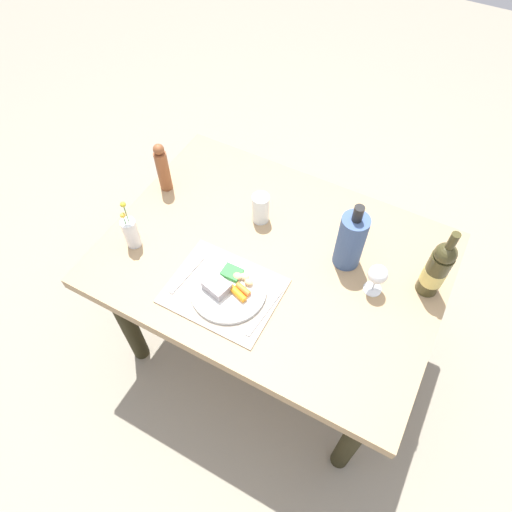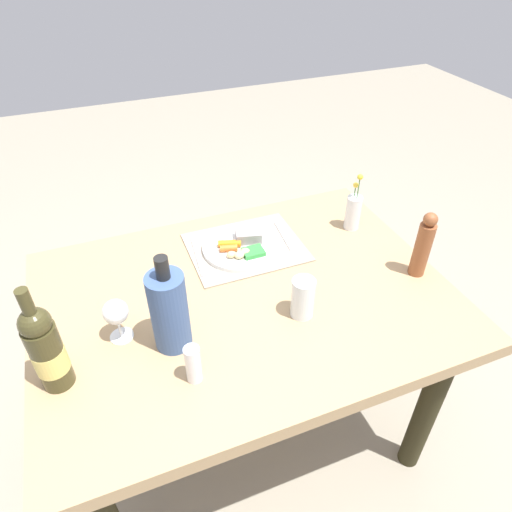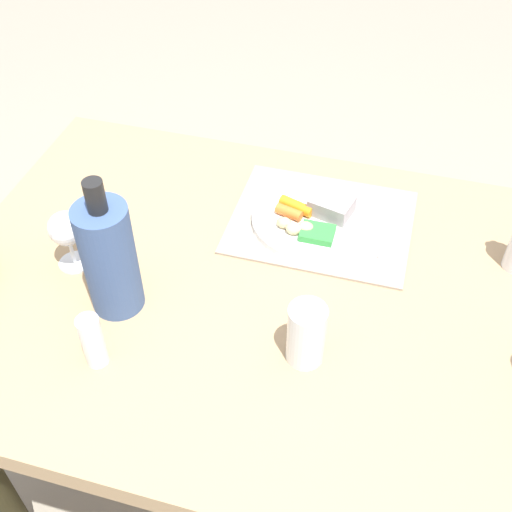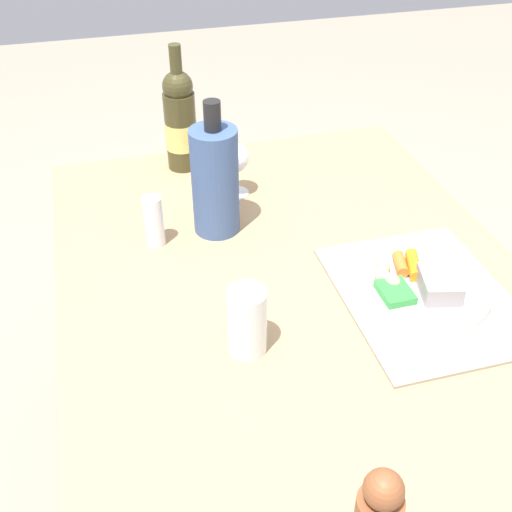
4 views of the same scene
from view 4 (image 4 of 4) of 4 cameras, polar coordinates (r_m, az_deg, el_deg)
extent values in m
plane|color=gray|center=(1.76, 3.01, -21.39)|extent=(8.00, 8.00, 0.00)
cube|color=tan|center=(1.22, 4.05, -3.86)|extent=(1.25, 0.91, 0.05)
cylinder|color=black|center=(1.93, 8.58, -0.43)|extent=(0.07, 0.07, 0.68)
cylinder|color=black|center=(1.81, -12.51, -3.99)|extent=(0.07, 0.07, 0.68)
cube|color=gray|center=(1.23, 15.11, -3.53)|extent=(0.39, 0.31, 0.01)
cylinder|color=white|center=(1.23, 14.59, -2.70)|extent=(0.27, 0.27, 0.02)
cube|color=gray|center=(1.20, 16.36, -2.50)|extent=(0.10, 0.09, 0.04)
cylinder|color=orange|center=(1.25, 14.17, -0.80)|extent=(0.08, 0.05, 0.02)
cylinder|color=orange|center=(1.24, 13.02, -0.70)|extent=(0.06, 0.04, 0.02)
ellipsoid|color=#DDB37C|center=(1.20, 12.32, -2.25)|extent=(0.03, 0.03, 0.02)
ellipsoid|color=#D2BC84|center=(1.21, 11.41, -1.68)|extent=(0.03, 0.03, 0.02)
ellipsoid|color=tan|center=(1.23, 11.51, -0.92)|extent=(0.03, 0.03, 0.02)
cube|color=#318D3A|center=(1.18, 12.56, -3.23)|extent=(0.07, 0.06, 0.02)
cube|color=silver|center=(1.14, 18.97, -7.90)|extent=(0.03, 0.18, 0.00)
cube|color=silver|center=(1.34, 12.14, 1.17)|extent=(0.04, 0.22, 0.00)
sphere|color=brown|center=(0.69, 11.55, -20.12)|extent=(0.04, 0.04, 0.04)
cylinder|color=#3C5686|center=(1.31, -3.74, 6.77)|extent=(0.10, 0.10, 0.23)
cylinder|color=black|center=(1.24, -4.01, 12.62)|extent=(0.03, 0.03, 0.06)
cylinder|color=white|center=(1.31, -9.28, 3.15)|extent=(0.04, 0.04, 0.11)
cylinder|color=silver|center=(1.04, -0.82, -5.95)|extent=(0.07, 0.07, 0.13)
cylinder|color=silver|center=(1.06, -0.81, -6.95)|extent=(0.06, 0.06, 0.07)
cylinder|color=#3D381D|center=(1.58, -6.84, 11.23)|extent=(0.08, 0.08, 0.19)
sphere|color=#3D381D|center=(1.53, -7.16, 15.07)|extent=(0.07, 0.07, 0.07)
cylinder|color=#3D381D|center=(1.51, -7.31, 16.91)|extent=(0.03, 0.03, 0.09)
cylinder|color=#E6CF6C|center=(1.58, -6.82, 10.91)|extent=(0.08, 0.08, 0.07)
cylinder|color=white|center=(1.49, -1.91, 5.75)|extent=(0.07, 0.07, 0.00)
cylinder|color=white|center=(1.48, -1.94, 6.84)|extent=(0.01, 0.01, 0.06)
sphere|color=white|center=(1.45, -1.99, 8.96)|extent=(0.07, 0.07, 0.07)
camera|label=1|loc=(1.89, 44.09, 49.49)|focal=32.24mm
camera|label=2|loc=(1.38, -53.42, 32.52)|focal=31.80mm
camera|label=3|loc=(0.82, -65.03, 30.79)|focal=44.70mm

